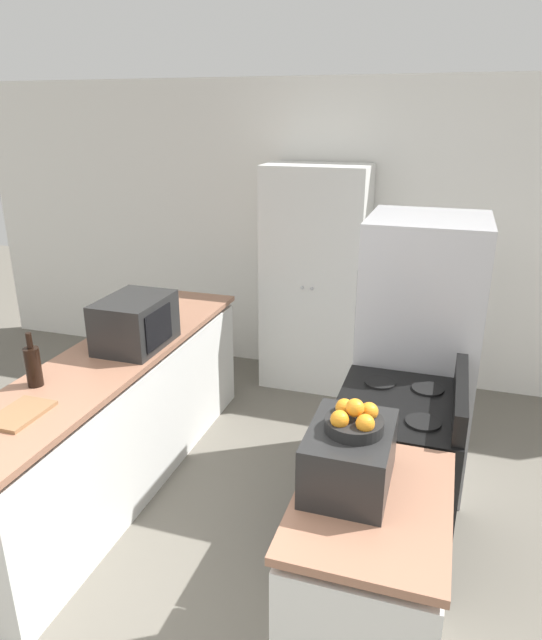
{
  "coord_description": "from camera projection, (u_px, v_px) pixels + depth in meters",
  "views": [
    {
      "loc": [
        1.06,
        -1.34,
        2.32
      ],
      "look_at": [
        0.0,
        1.96,
        1.05
      ],
      "focal_mm": 32.0,
      "sensor_mm": 36.0,
      "label": 1
    }
  ],
  "objects": [
    {
      "name": "toaster_oven",
      "position": [
        349.0,
        457.0,
        2.25
      ],
      "size": [
        0.33,
        0.44,
        0.25
      ],
      "color": "black",
      "rests_on": "counter_right"
    },
    {
      "name": "fruit_bowl",
      "position": [
        354.0,
        420.0,
        2.18
      ],
      "size": [
        0.23,
        0.23,
        0.13
      ],
      "color": "black",
      "rests_on": "toaster_oven"
    },
    {
      "name": "microwave",
      "position": [
        135.0,
        322.0,
        3.59
      ],
      "size": [
        0.38,
        0.51,
        0.32
      ],
      "color": "black",
      "rests_on": "counter_left"
    },
    {
      "name": "pantry_cabinet",
      "position": [
        315.0,
        279.0,
        4.91
      ],
      "size": [
        0.86,
        0.55,
        1.92
      ],
      "color": "silver",
      "rests_on": "ground_plane"
    },
    {
      "name": "wine_bottle",
      "position": [
        33.0,
        366.0,
        3.08
      ],
      "size": [
        0.08,
        0.08,
        0.31
      ],
      "color": "black",
      "rests_on": "counter_left"
    },
    {
      "name": "wall_back",
      "position": [
        327.0,
        234.0,
        5.06
      ],
      "size": [
        7.0,
        0.06,
        2.6
      ],
      "color": "white",
      "rests_on": "ground_plane"
    },
    {
      "name": "counter_left",
      "position": [
        118.0,
        421.0,
        3.68
      ],
      "size": [
        0.6,
        2.67,
        0.91
      ],
      "color": "silver",
      "rests_on": "ground_plane"
    },
    {
      "name": "refrigerator",
      "position": [
        418.0,
        352.0,
        3.65
      ],
      "size": [
        0.74,
        0.73,
        1.74
      ],
      "color": "#B7B7BC",
      "rests_on": "ground_plane"
    },
    {
      "name": "counter_right",
      "position": [
        366.0,
        593.0,
        2.37
      ],
      "size": [
        0.6,
        0.85,
        0.91
      ],
      "color": "silver",
      "rests_on": "ground_plane"
    },
    {
      "name": "stove",
      "position": [
        394.0,
        475.0,
        3.09
      ],
      "size": [
        0.66,
        0.77,
        1.07
      ],
      "color": "black",
      "rests_on": "ground_plane"
    },
    {
      "name": "cutting_board",
      "position": [
        20.0,
        414.0,
        2.8
      ],
      "size": [
        0.21,
        0.31,
        0.02
      ],
      "color": "#8E6642",
      "rests_on": "counter_left"
    }
  ]
}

